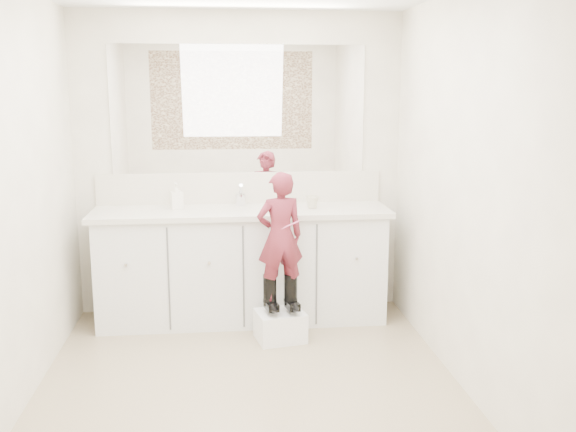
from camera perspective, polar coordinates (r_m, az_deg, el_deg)
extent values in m
plane|color=#8F745D|center=(4.08, -3.41, -15.04)|extent=(3.00, 3.00, 0.00)
plane|color=beige|center=(5.19, -4.31, 4.56)|extent=(2.60, 0.00, 2.60)
plane|color=beige|center=(2.24, -2.03, -4.46)|extent=(2.60, 0.00, 2.60)
plane|color=beige|center=(3.88, -23.21, 1.37)|extent=(0.00, 3.00, 3.00)
plane|color=beige|center=(3.97, 15.48, 2.10)|extent=(0.00, 3.00, 3.00)
cube|color=silver|center=(5.07, -4.09, -4.54)|extent=(2.20, 0.55, 0.85)
cube|color=beige|center=(4.95, -4.16, 0.37)|extent=(2.28, 0.58, 0.04)
cube|color=beige|center=(5.20, -4.28, 2.51)|extent=(2.28, 0.03, 0.25)
cube|color=white|center=(5.14, -4.38, 9.42)|extent=(2.00, 0.02, 1.00)
cube|color=#472819|center=(2.17, -2.13, 7.13)|extent=(2.00, 0.01, 1.20)
cylinder|color=silver|center=(5.10, -4.23, 1.49)|extent=(0.08, 0.08, 0.10)
imported|color=beige|center=(4.97, 2.17, 1.24)|extent=(0.13, 0.13, 0.10)
imported|color=white|center=(5.02, -9.89, 1.77)|extent=(0.11, 0.11, 0.20)
cube|color=white|center=(4.73, -0.69, -9.73)|extent=(0.38, 0.34, 0.22)
imported|color=#AF3643|center=(4.54, -0.71, -1.82)|extent=(0.37, 0.28, 0.92)
cylinder|color=#F05D92|center=(4.49, 0.21, -0.79)|extent=(0.14, 0.04, 0.06)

